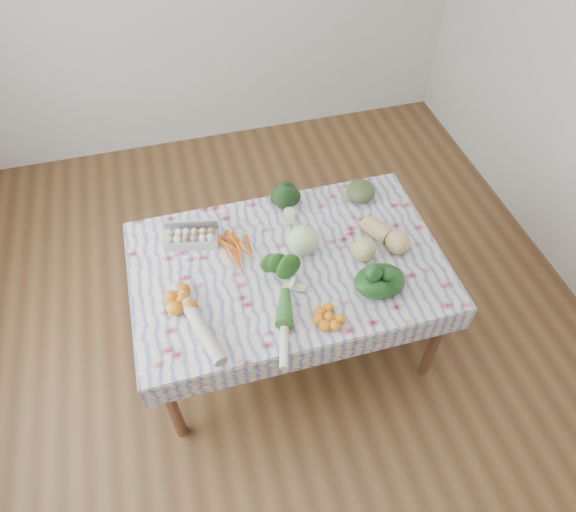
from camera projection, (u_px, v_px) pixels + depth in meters
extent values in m
plane|color=brown|center=(288.00, 338.00, 3.31)|extent=(4.50, 4.50, 0.00)
cube|color=brown|center=(288.00, 267.00, 2.76)|extent=(1.60, 1.00, 0.04)
cylinder|color=brown|center=(172.00, 406.00, 2.64)|extent=(0.06, 0.06, 0.71)
cylinder|color=brown|center=(435.00, 340.00, 2.89)|extent=(0.06, 0.06, 0.71)
cylinder|color=brown|center=(155.00, 276.00, 3.19)|extent=(0.06, 0.06, 0.71)
cylinder|color=brown|center=(377.00, 230.00, 3.44)|extent=(0.06, 0.06, 0.71)
cube|color=silver|center=(288.00, 264.00, 2.74)|extent=(1.66, 1.06, 0.01)
cube|color=#ACACA7|center=(191.00, 239.00, 2.79)|extent=(0.31, 0.17, 0.08)
cube|color=#DF5F0B|center=(240.00, 248.00, 2.77)|extent=(0.26, 0.24, 0.04)
ellipsoid|color=#183715|center=(289.00, 201.00, 2.92)|extent=(0.22, 0.20, 0.16)
ellipsoid|color=#45582D|center=(361.00, 191.00, 3.01)|extent=(0.23, 0.23, 0.11)
sphere|color=#BBD691|center=(304.00, 240.00, 2.73)|extent=(0.22, 0.22, 0.16)
ellipsoid|color=tan|center=(387.00, 234.00, 2.78)|extent=(0.25, 0.32, 0.13)
cube|color=orange|center=(183.00, 299.00, 2.53)|extent=(0.27, 0.27, 0.08)
ellipsoid|color=#205017|center=(284.00, 277.00, 2.59)|extent=(0.22, 0.22, 0.12)
cube|color=orange|center=(329.00, 317.00, 2.48)|extent=(0.24, 0.24, 0.06)
sphere|color=#CBCB6E|center=(364.00, 250.00, 2.71)|extent=(0.15, 0.15, 0.13)
ellipsoid|color=#133312|center=(380.00, 281.00, 2.58)|extent=(0.32, 0.29, 0.12)
cylinder|color=beige|center=(200.00, 327.00, 2.43)|extent=(0.19, 0.46, 0.07)
cylinder|color=white|center=(285.00, 330.00, 2.44)|extent=(0.16, 0.41, 0.05)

